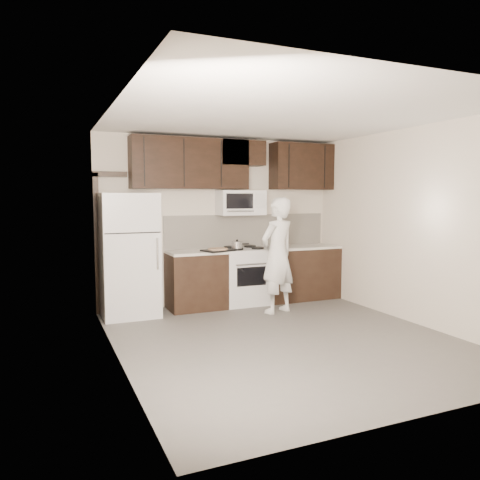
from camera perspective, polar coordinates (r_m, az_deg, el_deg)
floor at (r=5.93m, az=5.46°, el=-11.88°), size 4.50×4.50×0.00m
back_wall at (r=7.72m, az=-2.51°, el=2.34°), size 4.00×0.00×4.00m
ceiling at (r=5.74m, az=5.70°, el=14.81°), size 4.50×4.50×0.00m
counter_run at (r=7.77m, az=2.50°, el=-4.28°), size 2.95×0.64×0.91m
stove at (r=7.64m, az=0.45°, el=-4.40°), size 0.76×0.66×0.94m
backsplash at (r=7.91m, az=0.91°, el=1.18°), size 2.90×0.02×0.54m
upper_cabinets at (r=7.64m, az=-0.59°, el=9.30°), size 3.48×0.35×0.78m
microwave at (r=7.64m, az=0.10°, el=4.56°), size 0.76×0.42×0.40m
refrigerator at (r=7.00m, az=-13.38°, el=-1.81°), size 0.80×0.76×1.80m
door_trim at (r=7.23m, az=-16.76°, el=1.11°), size 0.50×0.08×2.12m
saucepan at (r=7.37m, az=-0.34°, el=-0.69°), size 0.31×0.18×0.17m
baking_tray at (r=7.23m, az=-2.71°, el=-1.27°), size 0.52×0.45×0.02m
pizza at (r=7.23m, az=-2.71°, el=-1.09°), size 0.38×0.38×0.02m
person at (r=7.04m, az=4.59°, el=-1.87°), size 0.74×0.61×1.74m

